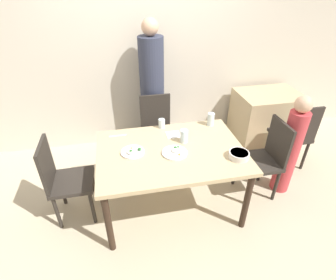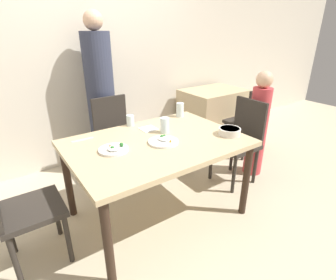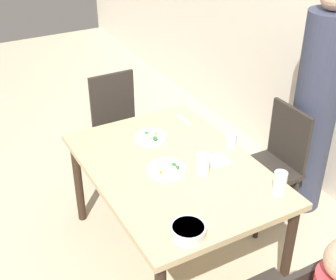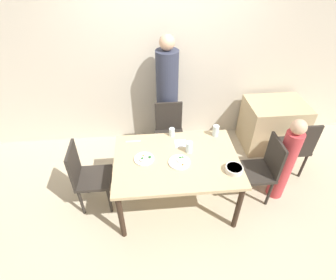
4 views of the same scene
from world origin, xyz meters
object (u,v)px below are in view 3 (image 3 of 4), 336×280
at_px(chair_adult_spot, 273,162).
at_px(bowl_curry, 188,231).
at_px(plate_rice_adult, 150,137).
at_px(glass_water_tall, 231,141).
at_px(person_adult, 314,111).

xyz_separation_m(chair_adult_spot, bowl_curry, (0.58, -1.07, 0.27)).
relative_size(bowl_curry, plate_rice_adult, 0.83).
bearing_deg(glass_water_tall, plate_rice_adult, -130.40).
xyz_separation_m(chair_adult_spot, person_adult, (0.00, 0.33, 0.33)).
bearing_deg(chair_adult_spot, glass_water_tall, -90.56).
height_order(person_adult, bowl_curry, person_adult).
bearing_deg(bowl_curry, glass_water_tall, 130.79).
relative_size(chair_adult_spot, glass_water_tall, 8.85).
xyz_separation_m(bowl_curry, plate_rice_adult, (-0.94, 0.27, -0.02)).
distance_m(chair_adult_spot, person_adult, 0.46).
bearing_deg(plate_rice_adult, bowl_curry, -15.78).
distance_m(person_adult, glass_water_tall, 0.72).
bearing_deg(person_adult, chair_adult_spot, -90.00).
bearing_deg(person_adult, glass_water_tall, -90.30).
relative_size(person_adult, plate_rice_adult, 7.74).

